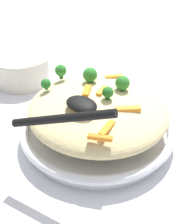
% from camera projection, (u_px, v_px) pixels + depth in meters
% --- Properties ---
extents(ground_plane, '(2.40, 2.40, 0.00)m').
position_uv_depth(ground_plane, '(98.00, 136.00, 0.54)').
color(ground_plane, silver).
extents(serving_bowl, '(0.29, 0.29, 0.04)m').
position_uv_depth(serving_bowl, '(98.00, 128.00, 0.53)').
color(serving_bowl, silver).
rests_on(serving_bowl, ground_plane).
extents(pasta_mound, '(0.25, 0.24, 0.06)m').
position_uv_depth(pasta_mound, '(98.00, 109.00, 0.51)').
color(pasta_mound, '#DBC689').
rests_on(pasta_mound, serving_bowl).
extents(carrot_piece_0, '(0.04, 0.04, 0.01)m').
position_uv_depth(carrot_piece_0, '(127.00, 110.00, 0.46)').
color(carrot_piece_0, orange).
rests_on(carrot_piece_0, pasta_mound).
extents(carrot_piece_1, '(0.02, 0.04, 0.01)m').
position_uv_depth(carrot_piece_1, '(107.00, 128.00, 0.42)').
color(carrot_piece_1, orange).
rests_on(carrot_piece_1, pasta_mound).
extents(carrot_piece_2, '(0.03, 0.03, 0.01)m').
position_uv_depth(carrot_piece_2, '(87.00, 91.00, 0.49)').
color(carrot_piece_2, orange).
rests_on(carrot_piece_2, pasta_mound).
extents(carrot_piece_3, '(0.02, 0.03, 0.01)m').
position_uv_depth(carrot_piece_3, '(102.00, 91.00, 0.49)').
color(carrot_piece_3, orange).
rests_on(carrot_piece_3, pasta_mound).
extents(carrot_piece_4, '(0.04, 0.03, 0.01)m').
position_uv_depth(carrot_piece_4, '(75.00, 109.00, 0.45)').
color(carrot_piece_4, orange).
rests_on(carrot_piece_4, pasta_mound).
extents(carrot_piece_5, '(0.04, 0.02, 0.01)m').
position_uv_depth(carrot_piece_5, '(100.00, 138.00, 0.40)').
color(carrot_piece_5, orange).
rests_on(carrot_piece_5, pasta_mound).
extents(carrot_piece_6, '(0.03, 0.03, 0.01)m').
position_uv_depth(carrot_piece_6, '(114.00, 76.00, 0.55)').
color(carrot_piece_6, orange).
rests_on(carrot_piece_6, pasta_mound).
extents(carrot_piece_7, '(0.02, 0.02, 0.01)m').
position_uv_depth(carrot_piece_7, '(95.00, 114.00, 0.44)').
color(carrot_piece_7, orange).
rests_on(carrot_piece_7, pasta_mound).
extents(broccoli_floret_0, '(0.02, 0.02, 0.03)m').
position_uv_depth(broccoli_floret_0, '(61.00, 71.00, 0.54)').
color(broccoli_floret_0, '#296820').
rests_on(broccoli_floret_0, pasta_mound).
extents(broccoli_floret_1, '(0.03, 0.03, 0.03)m').
position_uv_depth(broccoli_floret_1, '(123.00, 83.00, 0.50)').
color(broccoli_floret_1, '#296820').
rests_on(broccoli_floret_1, pasta_mound).
extents(broccoli_floret_2, '(0.03, 0.03, 0.03)m').
position_uv_depth(broccoli_floret_2, '(90.00, 75.00, 0.52)').
color(broccoli_floret_2, '#296820').
rests_on(broccoli_floret_2, pasta_mound).
extents(broccoli_floret_3, '(0.02, 0.02, 0.02)m').
position_uv_depth(broccoli_floret_3, '(107.00, 93.00, 0.47)').
color(broccoli_floret_3, '#205B1C').
rests_on(broccoli_floret_3, pasta_mound).
extents(broccoli_floret_4, '(0.02, 0.02, 0.02)m').
position_uv_depth(broccoli_floret_4, '(46.00, 84.00, 0.51)').
color(broccoli_floret_4, '#205B1C').
rests_on(broccoli_floret_4, pasta_mound).
extents(serving_spoon, '(0.15, 0.12, 0.07)m').
position_uv_depth(serving_spoon, '(75.00, 109.00, 0.42)').
color(serving_spoon, black).
rests_on(serving_spoon, pasta_mound).
extents(companion_bowl, '(0.14, 0.14, 0.07)m').
position_uv_depth(companion_bowl, '(22.00, 68.00, 0.69)').
color(companion_bowl, beige).
rests_on(companion_bowl, ground_plane).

